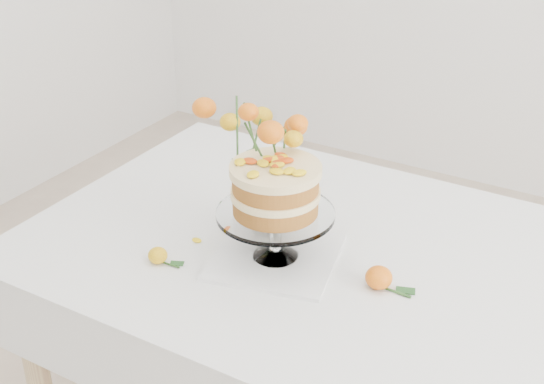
# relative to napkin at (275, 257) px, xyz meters

# --- Properties ---
(table) EXTENTS (1.43, 0.93, 0.76)m
(table) POSITION_rel_napkin_xyz_m (0.11, 0.09, -0.09)
(table) COLOR tan
(table) RESTS_ON ground
(napkin) EXTENTS (0.32, 0.32, 0.01)m
(napkin) POSITION_rel_napkin_xyz_m (0.00, 0.00, 0.00)
(napkin) COLOR white
(napkin) RESTS_ON table
(cake_stand) EXTENTS (0.26, 0.26, 0.23)m
(cake_stand) POSITION_rel_napkin_xyz_m (0.00, 0.00, 0.16)
(cake_stand) COLOR white
(cake_stand) RESTS_ON napkin
(rose_vase) EXTENTS (0.28, 0.28, 0.39)m
(rose_vase) POSITION_rel_napkin_xyz_m (-0.06, 0.08, 0.22)
(rose_vase) COLOR white
(rose_vase) RESTS_ON table
(loose_rose_near) EXTENTS (0.08, 0.04, 0.04)m
(loose_rose_near) POSITION_rel_napkin_xyz_m (-0.21, -0.14, 0.01)
(loose_rose_near) COLOR yellow
(loose_rose_near) RESTS_ON table
(loose_rose_far) EXTENTS (0.10, 0.06, 0.05)m
(loose_rose_far) POSITION_rel_napkin_xyz_m (0.24, 0.02, 0.02)
(loose_rose_far) COLOR #D4690A
(loose_rose_far) RESTS_ON table
(stray_petal_a) EXTENTS (0.03, 0.02, 0.00)m
(stray_petal_a) POSITION_rel_napkin_xyz_m (-0.01, -0.01, -0.00)
(stray_petal_a) COLOR yellow
(stray_petal_a) RESTS_ON table
(stray_petal_b) EXTENTS (0.03, 0.02, 0.00)m
(stray_petal_b) POSITION_rel_napkin_xyz_m (0.09, -0.05, -0.00)
(stray_petal_b) COLOR yellow
(stray_petal_b) RESTS_ON table
(stray_petal_c) EXTENTS (0.03, 0.02, 0.00)m
(stray_petal_c) POSITION_rel_napkin_xyz_m (0.13, -0.09, -0.00)
(stray_petal_c) COLOR yellow
(stray_petal_c) RESTS_ON table
(stray_petal_d) EXTENTS (0.03, 0.02, 0.00)m
(stray_petal_d) POSITION_rel_napkin_xyz_m (-0.15, 0.04, -0.00)
(stray_petal_d) COLOR yellow
(stray_petal_d) RESTS_ON table
(stray_petal_e) EXTENTS (0.03, 0.02, 0.00)m
(stray_petal_e) POSITION_rel_napkin_xyz_m (-0.19, -0.03, -0.00)
(stray_petal_e) COLOR yellow
(stray_petal_e) RESTS_ON table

